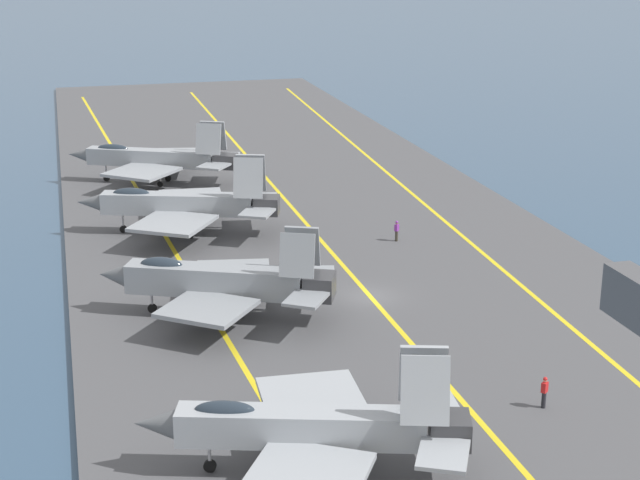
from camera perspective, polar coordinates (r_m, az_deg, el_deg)
name	(u,v)px	position (r m, az deg, el deg)	size (l,w,h in m)	color
ground_plane	(370,302)	(67.86, 2.93, -3.61)	(2000.00, 2000.00, 0.00)	#334C66
carrier_deck	(370,299)	(67.79, 2.93, -3.45)	(201.62, 40.31, 0.40)	#4C4C4F
deck_stripe_foul_line	(517,282)	(71.71, 11.41, -2.41)	(181.46, 0.36, 0.01)	yellow
deck_stripe_centerline	(370,296)	(67.71, 2.94, -3.29)	(181.46, 0.36, 0.01)	yellow
deck_stripe_edge_line	(211,312)	(65.37, -6.38, -4.18)	(181.46, 0.36, 0.01)	yellow
parked_jet_nearest	(310,427)	(45.68, -0.60, -10.84)	(13.76, 15.59, 6.36)	#9EA3A8
parked_jet_second	(219,281)	(63.64, -5.91, -2.38)	(12.31, 15.72, 6.21)	gray
parked_jet_third	(182,204)	(81.42, -8.02, 2.10)	(14.02, 16.89, 6.70)	#93999E
parked_jet_fourth	(155,158)	(98.13, -9.57, 4.72)	(13.85, 17.10, 6.39)	#93999E
crew_purple_vest	(397,230)	(79.41, 4.48, 0.59)	(0.45, 0.45, 1.71)	#383328
crew_red_vest	(544,391)	(53.53, 12.92, -8.55)	(0.44, 0.46, 1.78)	#232328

